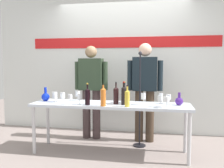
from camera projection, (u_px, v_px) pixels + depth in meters
ground_plane at (110, 153)px, 3.64m from camera, size 10.00×10.00×0.00m
back_wall at (122, 55)px, 4.71m from camera, size 5.14×0.11×3.00m
display_table at (110, 108)px, 3.58m from camera, size 2.33×0.57×0.75m
decanter_blue_left at (46, 97)px, 3.81m from camera, size 0.13×0.13×0.22m
decanter_blue_right at (179, 101)px, 3.43m from camera, size 0.11×0.11×0.18m
presenter_left at (91, 86)px, 4.29m from camera, size 0.60×0.22×1.64m
presenter_right at (145, 86)px, 4.11m from camera, size 0.60×0.22×1.68m
wine_bottle_0 at (125, 94)px, 3.66m from camera, size 0.07×0.07×0.32m
wine_bottle_1 at (87, 96)px, 3.46m from camera, size 0.07×0.07×0.31m
wine_bottle_2 at (116, 95)px, 3.54m from camera, size 0.08×0.08×0.32m
wine_bottle_3 at (124, 95)px, 3.47m from camera, size 0.07×0.07×0.33m
wine_bottle_4 at (124, 95)px, 3.57m from camera, size 0.06×0.06×0.31m
wine_bottle_5 at (127, 98)px, 3.31m from camera, size 0.07×0.07×0.30m
wine_bottle_6 at (103, 96)px, 3.35m from camera, size 0.07×0.07×0.31m
wine_glass_left_0 at (79, 97)px, 3.50m from camera, size 0.06×0.06×0.15m
wine_glass_left_1 at (63, 96)px, 3.71m from camera, size 0.07×0.07×0.15m
wine_glass_left_2 at (55, 97)px, 3.62m from camera, size 0.06×0.06×0.13m
wine_glass_left_3 at (70, 97)px, 3.48m from camera, size 0.06×0.06×0.15m
wine_glass_left_4 at (55, 95)px, 3.76m from camera, size 0.07×0.07×0.15m
wine_glass_left_5 at (78, 94)px, 3.82m from camera, size 0.07×0.07×0.16m
wine_glass_right_0 at (169, 97)px, 3.53m from camera, size 0.07×0.07×0.14m
wine_glass_right_1 at (166, 100)px, 3.21m from camera, size 0.07×0.07×0.15m
wine_glass_right_2 at (143, 96)px, 3.44m from camera, size 0.07×0.07×0.17m
wine_glass_right_3 at (167, 100)px, 3.31m from camera, size 0.06×0.06×0.14m
wine_glass_right_4 at (160, 99)px, 3.28m from camera, size 0.07×0.07×0.16m
wine_glass_right_5 at (161, 97)px, 3.59m from camera, size 0.06×0.06×0.15m
microphone_stand at (140, 115)px, 3.90m from camera, size 0.20×0.20×1.53m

